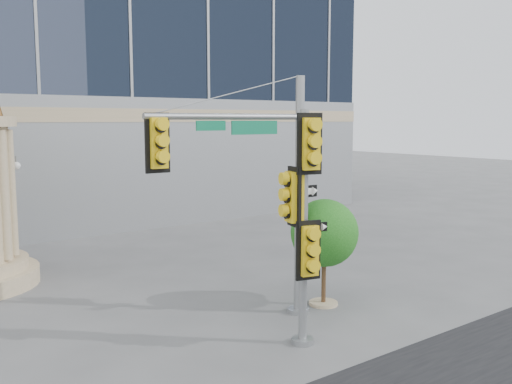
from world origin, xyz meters
TOP-DOWN VIEW (x-y plane):
  - ground at (0.00, 0.00)m, footprint 120.00×120.00m
  - main_signal_pole at (-0.56, 1.15)m, footprint 4.72×0.57m
  - secondary_signal_pole at (-0.85, -0.58)m, footprint 0.90×0.81m
  - street_tree at (1.54, 1.21)m, footprint 1.86×1.82m

SIDE VIEW (x-z plane):
  - ground at x=0.00m, z-range 0.00..0.00m
  - street_tree at x=1.54m, z-range 0.46..3.36m
  - secondary_signal_pole at x=-0.85m, z-range 0.46..5.68m
  - main_signal_pole at x=-0.56m, z-range 0.73..6.81m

